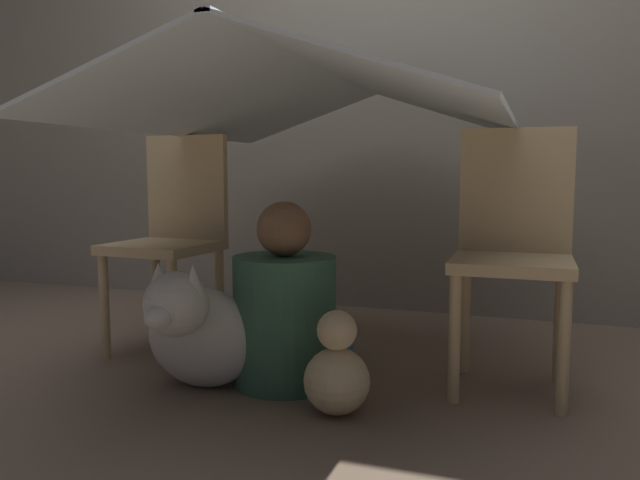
# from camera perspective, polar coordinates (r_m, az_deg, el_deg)

# --- Properties ---
(ground_plane) EXTENTS (8.80, 8.80, 0.00)m
(ground_plane) POSITION_cam_1_polar(r_m,az_deg,el_deg) (2.06, -2.07, -13.56)
(ground_plane) COLOR #7A6651
(wall_back) EXTENTS (7.00, 0.05, 2.50)m
(wall_back) POSITION_cam_1_polar(r_m,az_deg,el_deg) (3.22, 6.68, 16.04)
(wall_back) COLOR gray
(wall_back) RESTS_ON ground_plane
(chair_left) EXTENTS (0.38, 0.38, 0.84)m
(chair_left) POSITION_cam_1_polar(r_m,az_deg,el_deg) (2.50, -13.32, 0.67)
(chair_left) COLOR #D1B27F
(chair_left) RESTS_ON ground_plane
(chair_right) EXTENTS (0.37, 0.37, 0.84)m
(chair_right) POSITION_cam_1_polar(r_m,az_deg,el_deg) (2.10, 17.24, -0.47)
(chair_right) COLOR #D1B27F
(chair_right) RESTS_ON ground_plane
(sheet_canopy) EXTENTS (1.28, 1.55, 0.22)m
(sheet_canopy) POSITION_cam_1_polar(r_m,az_deg,el_deg) (2.16, -0.00, 13.00)
(sheet_canopy) COLOR silver
(person_front) EXTENTS (0.34, 0.34, 0.60)m
(person_front) POSITION_cam_1_polar(r_m,az_deg,el_deg) (2.07, -3.27, -6.46)
(person_front) COLOR #38664C
(person_front) RESTS_ON ground_plane
(dog) EXTENTS (0.39, 0.38, 0.43)m
(dog) POSITION_cam_1_polar(r_m,az_deg,el_deg) (2.04, -11.35, -7.91)
(dog) COLOR silver
(dog) RESTS_ON ground_plane
(floor_cushion) EXTENTS (0.39, 0.31, 0.10)m
(floor_cushion) POSITION_cam_1_polar(r_m,az_deg,el_deg) (2.38, -2.53, -9.61)
(floor_cushion) COLOR #4C7FB2
(floor_cushion) RESTS_ON ground_plane
(plush_toy) EXTENTS (0.19, 0.19, 0.31)m
(plush_toy) POSITION_cam_1_polar(r_m,az_deg,el_deg) (1.84, 1.55, -11.98)
(plush_toy) COLOR beige
(plush_toy) RESTS_ON ground_plane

